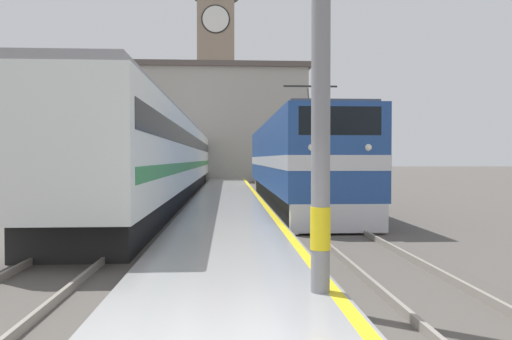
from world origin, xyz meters
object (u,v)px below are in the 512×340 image
passenger_train (177,157)px  catenary_mast (325,8)px  locomotive_train (293,162)px  clock_tower (216,64)px

passenger_train → catenary_mast: size_ratio=5.68×
locomotive_train → clock_tower: 40.47m
passenger_train → clock_tower: bearing=86.5°
catenary_mast → clock_tower: bearing=92.9°
passenger_train → clock_tower: (1.84, 29.82, 11.60)m
catenary_mast → locomotive_train: bearing=84.0°
locomotive_train → clock_tower: clock_tower is taller
catenary_mast → passenger_train: bearing=100.3°
passenger_train → clock_tower: size_ratio=1.77×
passenger_train → clock_tower: 32.04m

